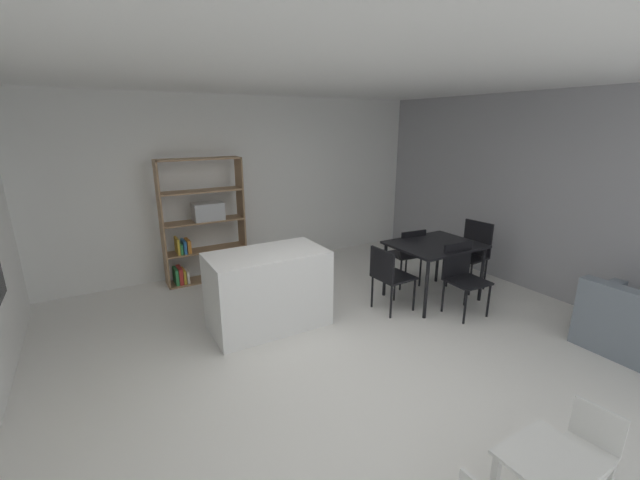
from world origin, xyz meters
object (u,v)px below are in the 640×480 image
object	(u,v)px
child_table	(547,472)
child_chair_right	(589,447)
dining_chair_near	(462,272)
kitchen_island	(268,290)
dining_chair_window_side	(473,249)
open_bookshelf	(201,225)
dining_chair_island_side	(389,274)
dining_table	(435,249)
dining_chair_far	(408,252)

from	to	relation	value
child_table	child_chair_right	bearing A→B (deg)	0.79
dining_chair_near	child_table	bearing A→B (deg)	-126.66
kitchen_island	dining_chair_window_side	size ratio (longest dim) A/B	1.37
open_bookshelf	dining_chair_window_side	xyz separation A→B (m)	(3.31, -2.25, -0.29)
child_table	kitchen_island	bearing A→B (deg)	97.42
dining_chair_window_side	dining_chair_island_side	bearing A→B (deg)	-95.03
dining_table	dining_chair_far	distance (m)	0.52
child_chair_right	dining_chair_island_side	bearing A→B (deg)	160.87
child_chair_right	dining_chair_far	xyz separation A→B (m)	(1.35, 3.18, 0.20)
kitchen_island	child_table	size ratio (longest dim) A/B	2.68
open_bookshelf	child_chair_right	world-z (taller)	open_bookshelf
dining_chair_window_side	dining_chair_far	bearing A→B (deg)	-126.56
dining_chair_island_side	open_bookshelf	bearing A→B (deg)	35.80
dining_chair_window_side	open_bookshelf	bearing A→B (deg)	-129.66
child_chair_right	dining_chair_far	size ratio (longest dim) A/B	0.68
child_table	child_chair_right	distance (m)	0.49
child_table	dining_chair_near	distance (m)	2.89
dining_chair_near	kitchen_island	bearing A→B (deg)	161.75
dining_chair_near	dining_chair_island_side	size ratio (longest dim) A/B	1.06
dining_table	dining_chair_island_side	bearing A→B (deg)	-179.79
open_bookshelf	dining_chair_near	distance (m)	3.74
child_chair_right	dining_table	distance (m)	3.04
dining_chair_far	kitchen_island	bearing A→B (deg)	7.88
kitchen_island	dining_chair_island_side	world-z (taller)	kitchen_island
dining_chair_island_side	dining_chair_far	world-z (taller)	dining_chair_far
child_chair_right	dining_chair_near	size ratio (longest dim) A/B	0.66
dining_table	dining_chair_window_side	world-z (taller)	dining_chair_window_side
open_bookshelf	dining_table	bearing A→B (deg)	-41.82
dining_chair_island_side	dining_chair_far	bearing A→B (deg)	-59.31
kitchen_island	dining_chair_window_side	xyz separation A→B (m)	(3.03, -0.40, 0.12)
kitchen_island	child_table	world-z (taller)	kitchen_island
dining_chair_far	dining_table	bearing A→B (deg)	96.72
child_chair_right	dining_chair_window_side	bearing A→B (deg)	134.50
child_table	dining_table	world-z (taller)	dining_table
kitchen_island	dining_chair_near	bearing A→B (deg)	-21.40
dining_table	open_bookshelf	bearing A→B (deg)	138.18
dining_chair_far	dining_chair_window_side	size ratio (longest dim) A/B	0.89
dining_chair_far	dining_chair_window_side	bearing A→B (deg)	154.65
child_table	dining_table	bearing A→B (deg)	55.64
open_bookshelf	dining_table	size ratio (longest dim) A/B	1.63
dining_chair_near	dining_chair_far	bearing A→B (deg)	93.97
dining_table	dining_chair_near	xyz separation A→B (m)	(0.01, -0.48, -0.18)
dining_table	dining_chair_island_side	size ratio (longest dim) A/B	1.35
dining_table	dining_chair_window_side	size ratio (longest dim) A/B	1.16
dining_table	child_chair_right	bearing A→B (deg)	-116.80
dining_chair_near	dining_chair_island_side	xyz separation A→B (m)	(-0.79, 0.47, -0.02)
child_chair_right	dining_chair_far	world-z (taller)	dining_chair_far
dining_table	dining_chair_window_side	distance (m)	0.80
dining_chair_near	dining_chair_window_side	world-z (taller)	dining_chair_window_side
child_table	open_bookshelf	bearing A→B (deg)	97.80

